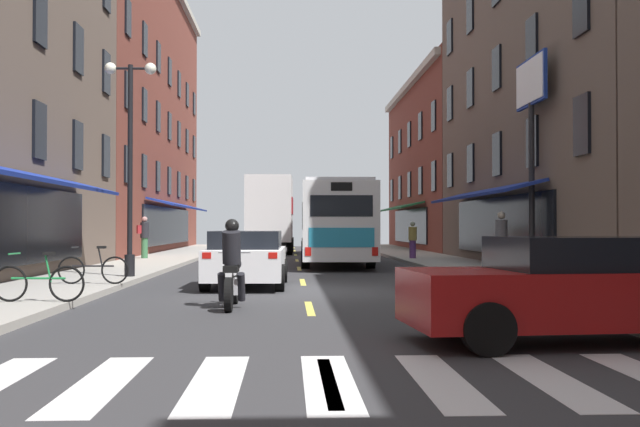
% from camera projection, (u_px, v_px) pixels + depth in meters
% --- Properties ---
extents(ground_plane, '(34.80, 80.00, 0.10)m').
position_uv_depth(ground_plane, '(305.00, 294.00, 17.30)').
color(ground_plane, '#333335').
extents(lane_centre_dashes, '(0.14, 73.90, 0.01)m').
position_uv_depth(lane_centre_dashes, '(305.00, 293.00, 17.05)').
color(lane_centre_dashes, '#DBCC4C').
rests_on(lane_centre_dashes, ground).
extents(crosswalk_near, '(7.10, 2.80, 0.01)m').
position_uv_depth(crosswalk_near, '(329.00, 381.00, 7.31)').
color(crosswalk_near, silver).
rests_on(crosswalk_near, ground).
extents(sidewalk_left, '(3.00, 80.00, 0.14)m').
position_uv_depth(sidewalk_left, '(48.00, 290.00, 17.05)').
color(sidewalk_left, '#A39E93').
rests_on(sidewalk_left, ground).
extents(sidewalk_right, '(3.00, 80.00, 0.14)m').
position_uv_depth(sidewalk_right, '(556.00, 288.00, 17.55)').
color(sidewalk_right, '#A39E93').
rests_on(sidewalk_right, ground).
extents(billboard_sign, '(0.40, 2.61, 6.55)m').
position_uv_depth(billboard_sign, '(531.00, 111.00, 22.84)').
color(billboard_sign, black).
rests_on(billboard_sign, sidewalk_right).
extents(transit_bus, '(2.83, 11.77, 3.18)m').
position_uv_depth(transit_bus, '(334.00, 223.00, 30.27)').
color(transit_bus, white).
rests_on(transit_bus, ground).
extents(box_truck, '(2.59, 6.66, 4.20)m').
position_uv_depth(box_truck, '(271.00, 215.00, 41.18)').
color(box_truck, '#B21E19').
rests_on(box_truck, ground).
extents(sedan_near, '(2.08, 4.47, 1.37)m').
position_uv_depth(sedan_near, '(271.00, 238.00, 50.92)').
color(sedan_near, maroon).
rests_on(sedan_near, ground).
extents(sedan_mid, '(2.03, 4.27, 1.41)m').
position_uv_depth(sedan_mid, '(247.00, 258.00, 18.74)').
color(sedan_mid, silver).
rests_on(sedan_mid, ground).
extents(sedan_far, '(4.68, 2.25, 1.38)m').
position_uv_depth(sedan_far, '(583.00, 288.00, 9.77)').
color(sedan_far, maroon).
rests_on(sedan_far, ground).
extents(motorcycle_rider, '(0.62, 2.07, 1.66)m').
position_uv_depth(motorcycle_rider, '(232.00, 270.00, 13.88)').
color(motorcycle_rider, black).
rests_on(motorcycle_rider, ground).
extents(bicycle_near, '(1.71, 0.48, 0.91)m').
position_uv_depth(bicycle_near, '(39.00, 282.00, 13.62)').
color(bicycle_near, black).
rests_on(bicycle_near, sidewalk_left).
extents(bicycle_mid, '(1.71, 0.48, 0.91)m').
position_uv_depth(bicycle_mid, '(93.00, 269.00, 17.84)').
color(bicycle_mid, black).
rests_on(bicycle_mid, sidewalk_left).
extents(pedestrian_near, '(0.53, 0.42, 1.81)m').
position_uv_depth(pedestrian_near, '(144.00, 236.00, 32.33)').
color(pedestrian_near, '#33663F').
rests_on(pedestrian_near, sidewalk_left).
extents(pedestrian_mid, '(0.36, 0.36, 1.84)m').
position_uv_depth(pedestrian_mid, '(502.00, 240.00, 22.74)').
color(pedestrian_mid, '#33663F').
rests_on(pedestrian_mid, sidewalk_right).
extents(pedestrian_far, '(0.36, 0.36, 1.59)m').
position_uv_depth(pedestrian_far, '(413.00, 239.00, 32.46)').
color(pedestrian_far, '#66387F').
rests_on(pedestrian_far, sidewalk_right).
extents(street_lamp_twin, '(1.42, 0.32, 5.93)m').
position_uv_depth(street_lamp_twin, '(130.00, 158.00, 20.64)').
color(street_lamp_twin, black).
rests_on(street_lamp_twin, sidewalk_left).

